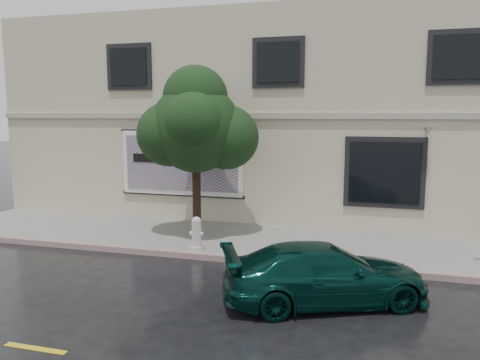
# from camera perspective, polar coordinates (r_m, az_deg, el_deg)

# --- Properties ---
(ground) EXTENTS (90.00, 90.00, 0.00)m
(ground) POSITION_cam_1_polar(r_m,az_deg,el_deg) (10.35, -0.94, -12.63)
(ground) COLOR black
(ground) RESTS_ON ground
(sidewalk) EXTENTS (20.00, 3.50, 0.15)m
(sidewalk) POSITION_cam_1_polar(r_m,az_deg,el_deg) (13.33, 3.04, -7.54)
(sidewalk) COLOR gray
(sidewalk) RESTS_ON ground
(curb) EXTENTS (20.00, 0.18, 0.16)m
(curb) POSITION_cam_1_polar(r_m,az_deg,el_deg) (11.69, 1.17, -9.78)
(curb) COLOR gray
(curb) RESTS_ON ground
(building) EXTENTS (20.00, 8.12, 7.00)m
(building) POSITION_cam_1_polar(r_m,az_deg,el_deg) (18.49, 7.00, 7.51)
(building) COLOR beige
(building) RESTS_ON ground
(billboard) EXTENTS (4.30, 0.16, 2.20)m
(billboard) POSITION_cam_1_polar(r_m,az_deg,el_deg) (15.48, -7.20, 2.05)
(billboard) COLOR white
(billboard) RESTS_ON ground
(car) EXTENTS (4.35, 3.20, 1.16)m
(car) POSITION_cam_1_polar(r_m,az_deg,el_deg) (9.39, 10.34, -11.20)
(car) COLOR #072F2B
(car) RESTS_ON ground
(street_tree) EXTENTS (2.53, 2.53, 4.39)m
(street_tree) POSITION_cam_1_polar(r_m,az_deg,el_deg) (13.30, -5.41, 6.30)
(street_tree) COLOR black
(street_tree) RESTS_ON sidewalk
(fire_hydrant) EXTENTS (0.36, 0.34, 0.88)m
(fire_hydrant) POSITION_cam_1_polar(r_m,az_deg,el_deg) (12.27, -5.33, -6.52)
(fire_hydrant) COLOR beige
(fire_hydrant) RESTS_ON sidewalk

